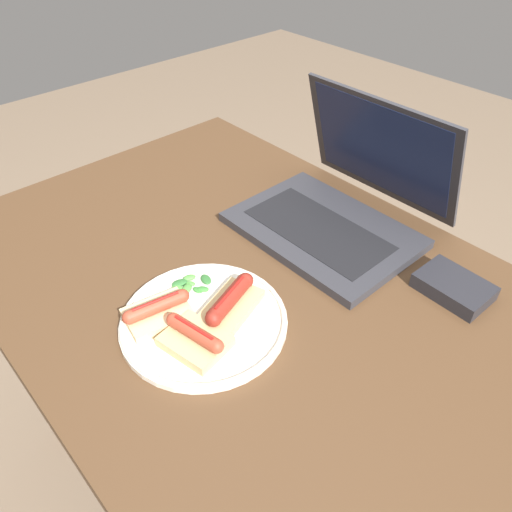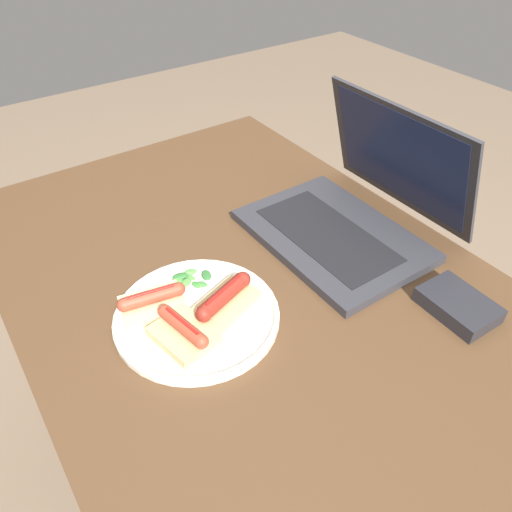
# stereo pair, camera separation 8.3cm
# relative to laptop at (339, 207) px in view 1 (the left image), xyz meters

# --- Properties ---
(ground_plane) EXTENTS (6.00, 6.00, 0.00)m
(ground_plane) POSITION_rel_laptop_xyz_m (0.05, -0.24, -0.77)
(ground_plane) COLOR #75604C
(desk) EXTENTS (1.22, 0.77, 0.73)m
(desk) POSITION_rel_laptop_xyz_m (0.05, -0.24, -0.13)
(desk) COLOR #4C331E
(desk) RESTS_ON ground_plane
(laptop) EXTENTS (0.34, 0.32, 0.24)m
(laptop) POSITION_rel_laptop_xyz_m (0.00, 0.00, 0.00)
(laptop) COLOR #2D2D33
(laptop) RESTS_ON desk
(plate) EXTENTS (0.27, 0.27, 0.02)m
(plate) POSITION_rel_laptop_xyz_m (0.03, -0.36, -0.04)
(plate) COLOR silver
(plate) RESTS_ON desk
(sausage_toast_left) EXTENTS (0.10, 0.13, 0.04)m
(sausage_toast_left) POSITION_rel_laptop_xyz_m (0.05, -0.32, -0.02)
(sausage_toast_left) COLOR tan
(sausage_toast_left) RESTS_ON plate
(sausage_toast_middle) EXTENTS (0.09, 0.11, 0.04)m
(sausage_toast_middle) POSITION_rel_laptop_xyz_m (-0.02, -0.41, -0.02)
(sausage_toast_middle) COLOR #D6B784
(sausage_toast_middle) RESTS_ON plate
(sausage_toast_right) EXTENTS (0.11, 0.09, 0.04)m
(sausage_toast_right) POSITION_rel_laptop_xyz_m (0.07, -0.40, -0.02)
(sausage_toast_right) COLOR tan
(sausage_toast_right) RESTS_ON plate
(salad_pile) EXTENTS (0.06, 0.07, 0.01)m
(salad_pile) POSITION_rel_laptop_xyz_m (-0.04, -0.34, -0.03)
(salad_pile) COLOR #2D662D
(salad_pile) RESTS_ON plate
(external_drive) EXTENTS (0.12, 0.09, 0.03)m
(external_drive) POSITION_rel_laptop_xyz_m (0.26, -0.00, -0.03)
(external_drive) COLOR #232328
(external_drive) RESTS_ON desk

